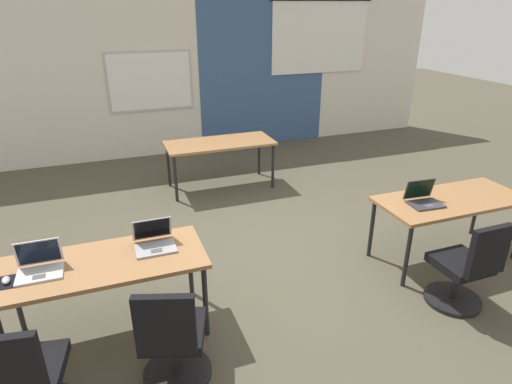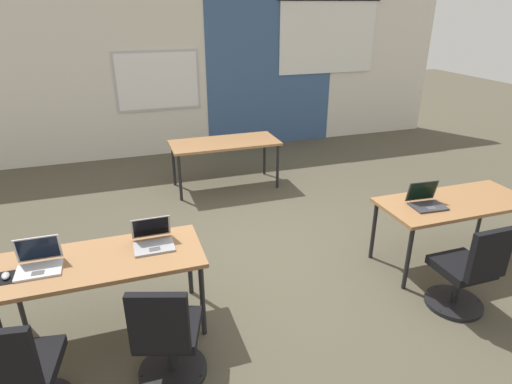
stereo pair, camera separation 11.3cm
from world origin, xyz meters
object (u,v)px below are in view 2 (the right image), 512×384
laptop_near_left_end (39,263)px  desk_near_right (454,206)px  desk_near_left (103,265)px  laptop_near_left_inner (153,240)px  mouse_near_left_end (6,276)px  laptop_near_right_inner (426,201)px  chair_near_left_inner (168,341)px  desk_far_center (225,145)px  chair_near_left_end (22,379)px  chair_near_right_inner (466,275)px

laptop_near_left_end → desk_near_right: bearing=0.4°
desk_near_right → desk_near_left: bearing=180.0°
laptop_near_left_inner → mouse_near_left_end: (-1.10, -0.14, -0.03)m
laptop_near_left_inner → laptop_near_right_inner: size_ratio=0.95×
chair_near_left_inner → desk_far_center: bearing=-92.8°
mouse_near_left_end → chair_near_left_end: (0.14, -0.71, -0.36)m
desk_near_right → laptop_near_right_inner: (-0.37, 0.00, 0.11)m
desk_far_center → chair_near_left_end: (-2.29, -3.56, -0.28)m
chair_near_left_inner → mouse_near_left_end: chair_near_left_inner is taller
desk_near_right → desk_far_center: (-1.75, 2.80, 0.00)m
desk_near_left → laptop_near_left_inner: (0.42, 0.09, 0.11)m
chair_near_left_inner → laptop_near_left_end: size_ratio=2.77×
laptop_near_right_inner → chair_near_right_inner: size_ratio=0.38×
desk_near_right → chair_near_right_inner: bearing=-121.4°
desk_far_center → mouse_near_left_end: (-2.43, -2.85, 0.08)m
laptop_near_left_inner → laptop_near_right_inner: laptop_near_right_inner is taller
desk_near_right → desk_far_center: size_ratio=1.00×
desk_near_right → chair_near_left_end: (-4.04, -0.76, -0.28)m
chair_near_left_inner → laptop_near_right_inner: 2.85m
desk_far_center → laptop_near_right_inner: (1.38, -2.80, 0.11)m
desk_near_right → chair_near_left_inner: size_ratio=1.74×
chair_near_right_inner → desk_near_right: bearing=-121.7°
desk_near_right → chair_near_left_inner: 3.20m
desk_near_left → laptop_near_right_inner: size_ratio=4.58×
desk_near_left → laptop_near_left_end: laptop_near_left_end is taller
desk_far_center → laptop_near_left_inner: size_ratio=4.84×
laptop_near_left_inner → mouse_near_left_end: laptop_near_left_inner is taller
mouse_near_left_end → desk_far_center: bearing=49.5°
chair_near_right_inner → mouse_near_left_end: bearing=-10.7°
laptop_near_left_inner → chair_near_right_inner: 2.79m
chair_near_left_end → desk_near_right: bearing=-160.4°
laptop_near_left_inner → chair_near_left_end: size_ratio=0.36×
desk_near_left → chair_near_left_inner: chair_near_left_inner is taller
desk_near_left → desk_near_right: bearing=0.0°
laptop_near_left_end → laptop_near_right_inner: bearing=0.5°
laptop_near_left_inner → laptop_near_left_end: (-0.88, -0.08, 0.00)m
laptop_near_left_inner → chair_near_left_inner: bearing=-91.5°
desk_near_right → desk_far_center: bearing=122.0°
chair_near_left_end → mouse_near_left_end: bearing=-69.9°
chair_near_left_inner → chair_near_right_inner: size_ratio=1.00×
desk_far_center → laptop_near_left_inner: bearing=-116.2°
laptop_near_left_end → chair_near_left_inner: bearing=-39.8°
desk_far_center → chair_near_left_inner: bearing=-111.0°
desk_near_right → chair_near_right_inner: size_ratio=1.74×
laptop_near_right_inner → mouse_near_left_end: laptop_near_right_inner is taller
chair_near_left_end → chair_near_left_inner: bearing=-168.2°
desk_far_center → laptop_near_left_end: size_ratio=4.81×
desk_near_right → laptop_near_left_inner: (-3.08, 0.09, 0.11)m
desk_near_left → chair_near_left_end: size_ratio=1.74×
mouse_near_left_end → chair_near_left_inner: bearing=-31.5°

